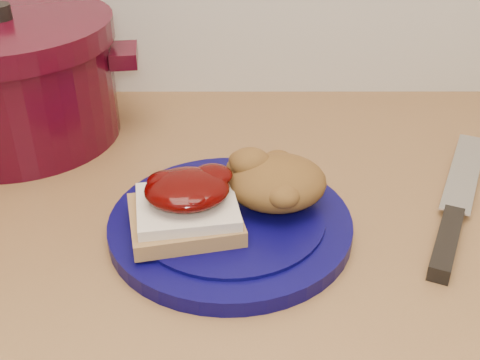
{
  "coord_description": "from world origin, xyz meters",
  "views": [
    {
      "loc": [
        -0.04,
        0.94,
        1.27
      ],
      "look_at": [
        -0.04,
        1.46,
        0.95
      ],
      "focal_mm": 45.0,
      "sensor_mm": 36.0,
      "label": 1
    }
  ],
  "objects": [
    {
      "name": "stuffing_mound",
      "position": [
        0.0,
        1.46,
        0.95
      ],
      "size": [
        0.11,
        0.1,
        0.05
      ],
      "primitive_type": "ellipsoid",
      "rotation": [
        0.0,
        0.0,
        0.11
      ],
      "color": "brown",
      "rests_on": "plate"
    },
    {
      "name": "dutch_oven",
      "position": [
        -0.33,
        1.66,
        0.98
      ],
      "size": [
        0.32,
        0.3,
        0.17
      ],
      "rotation": [
        0.0,
        0.0,
        0.13
      ],
      "color": "#370511",
      "rests_on": "wood_countertop"
    },
    {
      "name": "plate",
      "position": [
        -0.05,
        1.44,
        0.91
      ],
      "size": [
        0.28,
        0.28,
        0.02
      ],
      "primitive_type": "cylinder",
      "rotation": [
        0.0,
        0.0,
        0.11
      ],
      "color": "#060439",
      "rests_on": "wood_countertop"
    },
    {
      "name": "sandwich",
      "position": [
        -0.09,
        1.43,
        0.94
      ],
      "size": [
        0.12,
        0.11,
        0.05
      ],
      "rotation": [
        0.0,
        0.0,
        0.11
      ],
      "color": "olive",
      "rests_on": "plate"
    },
    {
      "name": "chef_knife",
      "position": [
        0.18,
        1.45,
        0.91
      ],
      "size": [
        0.15,
        0.28,
        0.02
      ],
      "rotation": [
        0.0,
        0.0,
        1.15
      ],
      "color": "black",
      "rests_on": "wood_countertop"
    }
  ]
}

